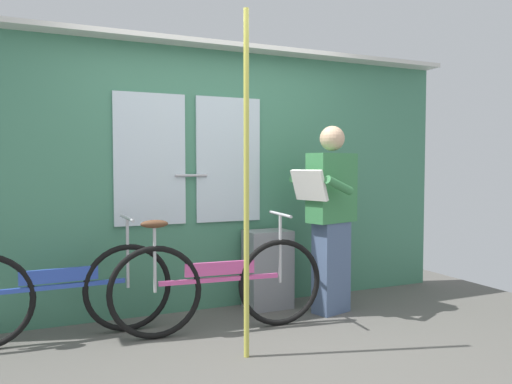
{
  "coord_description": "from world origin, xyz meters",
  "views": [
    {
      "loc": [
        -1.47,
        -2.87,
        1.27
      ],
      "look_at": [
        0.14,
        0.71,
        1.07
      ],
      "focal_mm": 35.53,
      "sensor_mm": 36.0,
      "label": 1
    }
  ],
  "objects_px": {
    "bicycle_near_door": "(219,284)",
    "trash_bin_by_wall": "(268,269)",
    "bicycle_leaning_behind": "(58,291)",
    "handrail_pole": "(246,186)",
    "passenger_reading_newspaper": "(331,215)"
  },
  "relations": [
    {
      "from": "trash_bin_by_wall",
      "to": "handrail_pole",
      "type": "relative_size",
      "value": 0.3
    },
    {
      "from": "bicycle_leaning_behind",
      "to": "trash_bin_by_wall",
      "type": "distance_m",
      "value": 1.76
    },
    {
      "from": "bicycle_leaning_behind",
      "to": "trash_bin_by_wall",
      "type": "height_order",
      "value": "bicycle_leaning_behind"
    },
    {
      "from": "bicycle_near_door",
      "to": "passenger_reading_newspaper",
      "type": "bearing_deg",
      "value": 10.15
    },
    {
      "from": "bicycle_near_door",
      "to": "handrail_pole",
      "type": "xyz_separation_m",
      "value": [
        -0.01,
        -0.55,
        0.77
      ]
    },
    {
      "from": "bicycle_leaning_behind",
      "to": "handrail_pole",
      "type": "relative_size",
      "value": 0.73
    },
    {
      "from": "bicycle_near_door",
      "to": "trash_bin_by_wall",
      "type": "xyz_separation_m",
      "value": [
        0.63,
        0.45,
        -0.02
      ]
    },
    {
      "from": "bicycle_leaning_behind",
      "to": "bicycle_near_door",
      "type": "bearing_deg",
      "value": -16.1
    },
    {
      "from": "passenger_reading_newspaper",
      "to": "handrail_pole",
      "type": "distance_m",
      "value": 1.27
    },
    {
      "from": "passenger_reading_newspaper",
      "to": "handrail_pole",
      "type": "relative_size",
      "value": 0.71
    },
    {
      "from": "bicycle_leaning_behind",
      "to": "passenger_reading_newspaper",
      "type": "xyz_separation_m",
      "value": [
        2.18,
        -0.21,
        0.49
      ]
    },
    {
      "from": "bicycle_near_door",
      "to": "passenger_reading_newspaper",
      "type": "relative_size",
      "value": 1.04
    },
    {
      "from": "bicycle_near_door",
      "to": "trash_bin_by_wall",
      "type": "bearing_deg",
      "value": 41.22
    },
    {
      "from": "bicycle_leaning_behind",
      "to": "trash_bin_by_wall",
      "type": "relative_size",
      "value": 2.39
    },
    {
      "from": "bicycle_leaning_behind",
      "to": "handrail_pole",
      "type": "bearing_deg",
      "value": -38.47
    }
  ]
}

